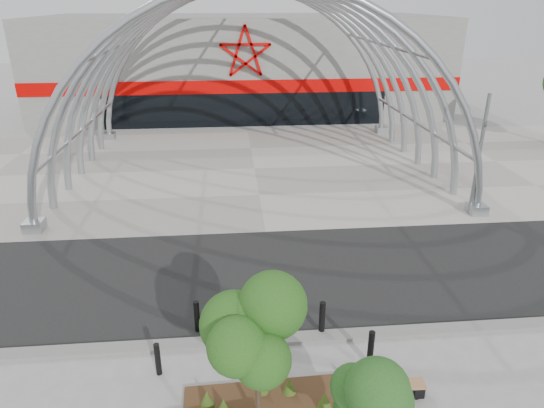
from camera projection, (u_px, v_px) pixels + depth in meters
ground at (284, 335)px, 14.59m from camera, size 140.00×140.00×0.00m
road at (273, 274)px, 17.79m from camera, size 140.00×7.00×0.02m
forecourt at (254, 169)px, 28.79m from camera, size 60.00×17.00×0.04m
kerb at (285, 339)px, 14.33m from camera, size 60.00×0.50×0.12m
arena_building at (242, 63)px, 43.69m from camera, size 34.00×15.24×8.00m
vault_canopy at (254, 169)px, 28.79m from camera, size 20.80×15.80×20.36m
planting_bed at (284, 399)px, 12.07m from camera, size 5.17×1.72×0.54m
signal_pole at (479, 154)px, 21.58m from camera, size 0.30×0.80×5.64m
street_tree_0 at (257, 336)px, 10.40m from camera, size 1.63×1.63×3.72m
street_tree_1 at (371, 397)px, 9.44m from camera, size 1.29×1.29×3.05m
bench_1 at (389, 390)px, 12.30m from camera, size 1.82×0.46×0.38m
bollard_0 at (158, 359)px, 12.90m from camera, size 0.16×0.16×0.98m
bollard_1 at (197, 317)px, 14.56m from camera, size 0.17×0.17×1.05m
bollard_2 at (253, 340)px, 13.49m from camera, size 0.18×0.18×1.14m
bollard_3 at (322, 318)px, 14.43m from camera, size 0.18×0.18×1.11m
bollard_4 at (371, 348)px, 13.22m from camera, size 0.17×0.17×1.08m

